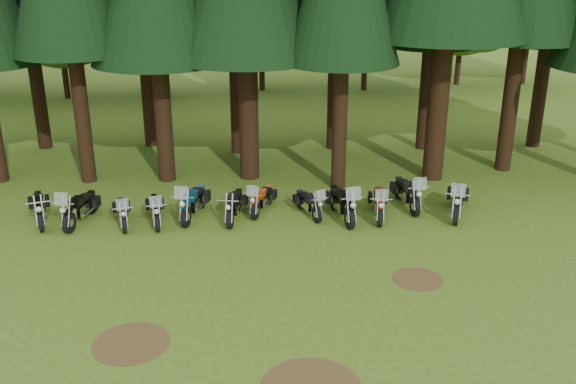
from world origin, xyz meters
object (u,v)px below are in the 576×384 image
motorcycle_3 (156,210)px  motorcycle_5 (235,206)px  motorcycle_0 (40,209)px  motorcycle_2 (122,213)px  motorcycle_10 (407,194)px  motorcycle_8 (342,204)px  motorcycle_1 (80,209)px  motorcycle_9 (379,204)px  motorcycle_6 (262,200)px  motorcycle_7 (309,204)px  motorcycle_4 (193,203)px  motorcycle_11 (457,201)px

motorcycle_3 → motorcycle_5: bearing=-6.9°
motorcycle_0 → motorcycle_2: bearing=-26.1°
motorcycle_5 → motorcycle_10: 6.12m
motorcycle_5 → motorcycle_8: motorcycle_8 is taller
motorcycle_0 → motorcycle_5: (6.50, -0.25, -0.02)m
motorcycle_1 → motorcycle_5: motorcycle_1 is taller
motorcycle_0 → motorcycle_3: (3.87, -0.37, -0.03)m
motorcycle_0 → motorcycle_9: motorcycle_9 is taller
motorcycle_3 → motorcycle_8: (6.25, -0.16, 0.08)m
motorcycle_2 → motorcycle_8: size_ratio=0.80×
motorcycle_0 → motorcycle_5: 6.51m
motorcycle_1 → motorcycle_6: motorcycle_1 is taller
motorcycle_0 → motorcycle_7: motorcycle_7 is taller
motorcycle_6 → motorcycle_9: size_ratio=0.90×
motorcycle_4 → motorcycle_11: bearing=10.9°
motorcycle_0 → motorcycle_7: 9.04m
motorcycle_1 → motorcycle_0: bearing=-173.6°
motorcycle_3 → motorcycle_10: motorcycle_10 is taller
motorcycle_8 → motorcycle_10: bearing=10.3°
motorcycle_6 → motorcycle_10: motorcycle_10 is taller
motorcycle_7 → motorcycle_0: bearing=160.8°
motorcycle_11 → motorcycle_1: bearing=-161.4°
motorcycle_2 → motorcycle_8: bearing=-13.4°
motorcycle_4 → motorcycle_2: bearing=-154.0°
motorcycle_0 → motorcycle_2: 2.83m
motorcycle_0 → motorcycle_1: 1.38m
motorcycle_4 → motorcycle_8: motorcycle_8 is taller
motorcycle_6 → motorcycle_9: (3.93, -0.83, 0.03)m
motorcycle_3 → motorcycle_9: bearing=-10.6°
motorcycle_1 → motorcycle_4: size_ratio=0.98×
motorcycle_3 → motorcycle_6: (3.59, 0.69, -0.01)m
motorcycle_6 → motorcycle_11: 6.71m
motorcycle_6 → motorcycle_4: bearing=-150.9°
motorcycle_4 → motorcycle_11: motorcycle_11 is taller
motorcycle_8 → motorcycle_11: size_ratio=1.03×
motorcycle_0 → motorcycle_6: (7.46, 0.32, -0.04)m
motorcycle_0 → motorcycle_6: 7.47m
motorcycle_6 → motorcycle_9: motorcycle_9 is taller
motorcycle_2 → motorcycle_4: bearing=-1.3°
motorcycle_2 → motorcycle_5: (3.71, 0.20, 0.04)m
motorcycle_2 → motorcycle_4: size_ratio=0.83×
motorcycle_1 → motorcycle_11: (12.75, -0.38, 0.02)m
motorcycle_7 → motorcycle_3: bearing=164.2°
motorcycle_6 → motorcycle_7: size_ratio=1.04×
motorcycle_0 → motorcycle_1: size_ratio=0.95×
motorcycle_1 → motorcycle_5: (5.14, -0.08, -0.04)m
motorcycle_7 → motorcycle_10: bearing=-10.8°
motorcycle_9 → motorcycle_10: motorcycle_10 is taller
motorcycle_6 → motorcycle_8: 2.79m
motorcycle_4 → motorcycle_7: motorcycle_4 is taller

